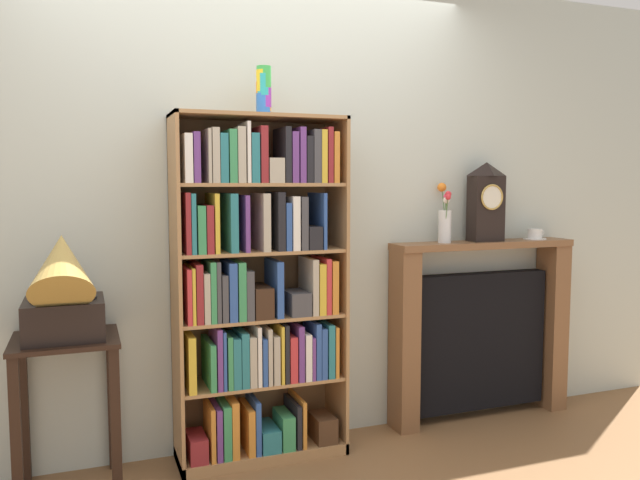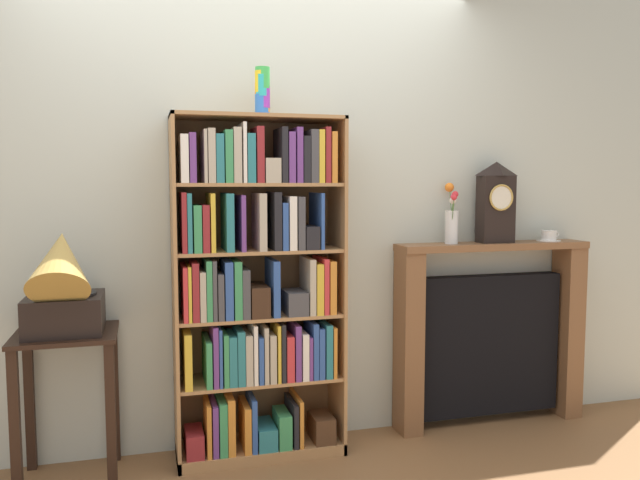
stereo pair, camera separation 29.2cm
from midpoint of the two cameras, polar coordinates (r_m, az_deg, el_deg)
name	(u,v)px [view 2 (the right image)]	position (r m, az deg, el deg)	size (l,w,h in m)	color
ground_plane	(263,462)	(3.50, -2.63, -19.45)	(8.21, 6.40, 0.02)	brown
wall_back	(293,209)	(3.52, -0.06, 2.79)	(5.21, 0.08, 2.60)	beige
bookshelf	(257,293)	(3.30, -3.16, -4.84)	(0.88, 0.32, 1.79)	#A87A4C
cup_stack	(262,92)	(3.29, -2.66, 13.29)	(0.08, 0.08, 0.24)	blue
side_table_left	(67,376)	(3.27, -19.52, -11.54)	(0.47, 0.44, 0.74)	black
gramophone	(62,286)	(3.12, -19.83, -3.96)	(0.35, 0.49, 0.57)	black
fireplace_mantel	(489,335)	(4.00, 17.14, -8.22)	(1.19, 0.21, 1.10)	brown
mantel_clock	(496,202)	(3.88, 17.74, 3.27)	(0.20, 0.12, 0.48)	black
flower_vase	(452,219)	(3.74, 14.04, 1.83)	(0.08, 0.17, 0.35)	silver
teacup_with_saucer	(549,236)	(4.11, 21.94, 0.31)	(0.14, 0.14, 0.07)	white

